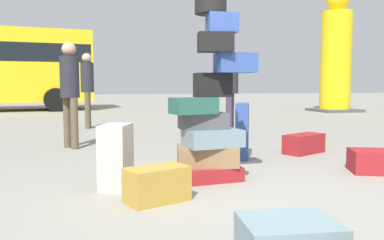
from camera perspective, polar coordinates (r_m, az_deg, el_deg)
ground_plane at (r=3.80m, az=7.00°, el=-10.49°), size 80.00×80.00×0.00m
suitcase_tower at (r=4.19m, az=2.67°, el=0.83°), size 0.90×0.54×1.91m
suitcase_maroon_foreground_far at (r=6.12m, az=15.85°, el=-3.31°), size 0.73×0.55×0.29m
suitcase_navy_right_side at (r=5.48m, az=7.26°, el=-1.58°), size 0.33×0.45×0.77m
suitcase_tan_white_trunk at (r=3.50m, az=-5.09°, el=-9.25°), size 0.60×0.46×0.31m
suitcase_cream_foreground_near at (r=3.97m, az=-10.93°, el=-5.18°), size 0.38×0.46×0.63m
person_bearded_onlooker at (r=6.58m, az=-17.24°, el=4.79°), size 0.30×0.31×1.69m
person_tourist_with_camera at (r=7.45m, az=5.54°, el=4.76°), size 0.30×0.31×1.63m
person_passerby_in_red at (r=9.57m, az=-14.89°, el=5.10°), size 0.30×0.34×1.75m
yellow_dummy_statue at (r=16.13m, az=20.08°, el=8.56°), size 1.58×1.58×4.65m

